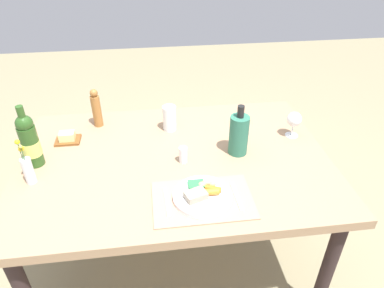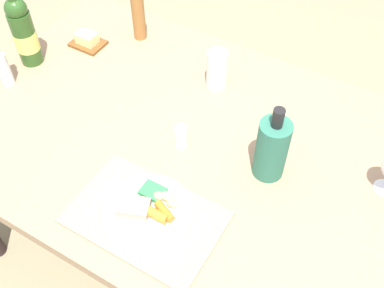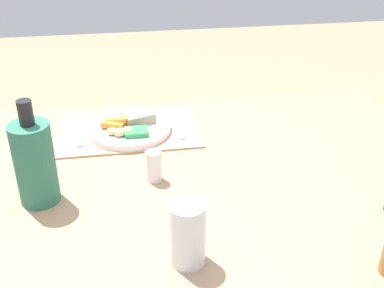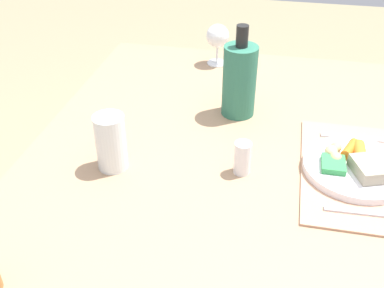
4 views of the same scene
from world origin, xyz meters
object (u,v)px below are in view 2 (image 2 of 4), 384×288
(wine_bottle, at_px, (24,32))
(water_tumbler, at_px, (218,72))
(dining_table, at_px, (177,148))
(dinner_plate, at_px, (148,210))
(pepper_mill, at_px, (138,14))
(cooler_bottle, at_px, (272,148))
(fork, at_px, (103,193))
(flower_vase, at_px, (2,66))
(salt_shaker, at_px, (181,137))
(butter_dish, at_px, (88,40))
(knife, at_px, (191,239))

(wine_bottle, xyz_separation_m, water_tumbler, (0.68, 0.24, -0.07))
(dining_table, bearing_deg, wine_bottle, 176.47)
(dinner_plate, xyz_separation_m, water_tumbler, (-0.09, 0.59, 0.04))
(pepper_mill, height_order, cooler_bottle, cooler_bottle)
(fork, bearing_deg, flower_vase, 158.14)
(salt_shaker, relative_size, butter_dish, 0.65)
(dining_table, bearing_deg, pepper_mill, 136.95)
(wine_bottle, xyz_separation_m, butter_dish, (0.12, 0.19, -0.11))
(dinner_plate, relative_size, wine_bottle, 0.81)
(salt_shaker, relative_size, cooler_bottle, 0.32)
(dinner_plate, relative_size, fork, 1.46)
(dinner_plate, distance_m, pepper_mill, 0.85)
(flower_vase, bearing_deg, butter_dish, 71.34)
(salt_shaker, relative_size, water_tumbler, 0.59)
(salt_shaker, height_order, water_tumbler, water_tumbler)
(knife, bearing_deg, salt_shaker, 124.31)
(dinner_plate, bearing_deg, cooler_bottle, 53.86)
(pepper_mill, relative_size, butter_dish, 1.75)
(wine_bottle, bearing_deg, salt_shaker, -6.15)
(salt_shaker, bearing_deg, wine_bottle, 173.85)
(flower_vase, relative_size, wine_bottle, 0.73)
(salt_shaker, xyz_separation_m, water_tumbler, (-0.04, 0.32, 0.02))
(dining_table, xyz_separation_m, cooler_bottle, (0.33, 0.01, 0.19))
(dinner_plate, bearing_deg, water_tumbler, 98.79)
(flower_vase, bearing_deg, dinner_plate, -15.34)
(fork, relative_size, salt_shaker, 2.08)
(cooler_bottle, bearing_deg, dining_table, -178.24)
(dinner_plate, relative_size, knife, 1.42)
(fork, distance_m, knife, 0.31)
(cooler_bottle, bearing_deg, butter_dish, 166.11)
(knife, bearing_deg, flower_vase, 165.07)
(fork, height_order, salt_shaker, salt_shaker)
(flower_vase, relative_size, butter_dish, 1.79)
(knife, height_order, wine_bottle, wine_bottle)
(pepper_mill, xyz_separation_m, salt_shaker, (0.45, -0.41, -0.07))
(dinner_plate, xyz_separation_m, fork, (-0.16, -0.01, -0.01))
(dinner_plate, relative_size, water_tumbler, 1.79)
(pepper_mill, bearing_deg, dining_table, -43.05)
(salt_shaker, distance_m, water_tumbler, 0.32)
(wine_bottle, height_order, pepper_mill, wine_bottle)
(dining_table, bearing_deg, cooler_bottle, 1.76)
(dining_table, bearing_deg, salt_shaker, -40.54)
(fork, height_order, flower_vase, flower_vase)
(dining_table, distance_m, flower_vase, 0.69)
(wine_bottle, distance_m, salt_shaker, 0.73)
(dining_table, xyz_separation_m, butter_dish, (-0.56, 0.23, 0.10))
(wine_bottle, xyz_separation_m, salt_shaker, (0.72, -0.08, -0.09))
(fork, bearing_deg, butter_dish, 130.25)
(cooler_bottle, xyz_separation_m, butter_dish, (-0.88, 0.22, -0.09))
(wine_bottle, height_order, cooler_bottle, wine_bottle)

